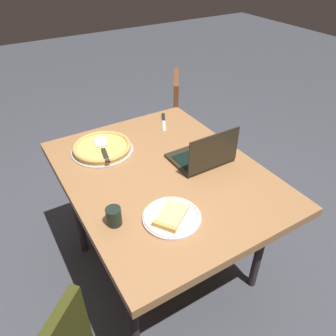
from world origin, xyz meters
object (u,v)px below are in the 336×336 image
Objects in this scene: dining_table at (163,182)px; laptop at (203,155)px; pizza_plate at (172,217)px; chair_far at (163,125)px; drink_cup at (114,216)px; pizza_tray at (102,147)px; table_knife at (164,120)px.

dining_table is 4.01× the size of laptop.
chair_far reaches higher than pizza_plate.
dining_table is at bearing -24.17° from pizza_plate.
pizza_plate is 0.25m from drink_cup.
chair_far is at bearing -28.63° from pizza_plate.
laptop is at bearing -132.42° from pizza_tray.
laptop is 0.57m from pizza_tray.
pizza_tray is 1.63× the size of table_knife.
dining_table is at bearing 81.62° from laptop.
laptop reaches higher than dining_table.
laptop is 0.87× the size of pizza_tray.
dining_table is at bearing 149.74° from chair_far.
pizza_plate is at bearing 151.65° from table_knife.
laptop is 0.62m from drink_cup.
pizza_tray is 0.38× the size of chair_far.
pizza_tray is 0.86m from chair_far.
drink_cup is at bearing 106.64° from laptop.
pizza_tray is 0.59m from drink_cup.
drink_cup reaches higher than pizza_plate.
chair_far reaches higher than dining_table.
chair_far reaches higher than table_knife.
laptop is at bearing -73.36° from drink_cup.
laptop is 0.33× the size of chair_far.
dining_table is 4.79× the size of pizza_plate.
laptop is at bearing -52.78° from pizza_plate.
pizza_plate is 0.28× the size of chair_far.
dining_table is 0.36m from pizza_plate.
dining_table is at bearing -151.33° from pizza_tray.
dining_table is 1.32× the size of chair_far.
pizza_plate reaches higher than table_knife.
pizza_plate is 0.73× the size of pizza_tray.
chair_far is (0.47, -0.67, -0.27)m from pizza_tray.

